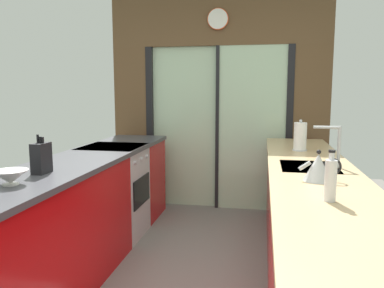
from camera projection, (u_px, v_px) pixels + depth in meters
name	position (u px, v px, depth m)	size (l,w,h in m)	color
ground_plane	(190.00, 273.00, 3.13)	(5.04, 7.60, 0.02)	slate
back_wall_unit	(218.00, 86.00, 4.67)	(2.64, 0.12, 2.70)	brown
left_counter_run	(55.00, 230.00, 2.77)	(0.62, 3.80, 0.92)	#AD0C0F
right_counter_run	(313.00, 239.00, 2.61)	(0.62, 3.80, 0.92)	#AD0C0F
sink_faucet	(335.00, 140.00, 2.73)	(0.19, 0.02, 0.30)	#B7BABC
oven_range	(114.00, 192.00, 3.86)	(0.60, 0.60, 0.92)	#B7BABC
mixing_bowl_far	(10.00, 177.00, 2.24)	(0.21, 0.21, 0.09)	silver
knife_block	(41.00, 158.00, 2.54)	(0.08, 0.14, 0.26)	black
kettle	(318.00, 167.00, 2.33)	(0.25, 0.17, 0.19)	#B7BABC
soap_bottle	(331.00, 179.00, 1.90)	(0.06, 0.06, 0.26)	silver
paper_towel_roll	(300.00, 137.00, 3.50)	(0.13, 0.13, 0.29)	#B7BABC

